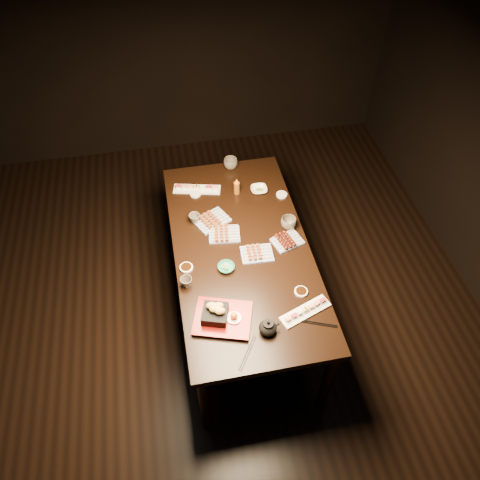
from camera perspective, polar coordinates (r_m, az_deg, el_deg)
name	(u,v)px	position (r m, az deg, el deg)	size (l,w,h in m)	color
ground	(232,343)	(3.58, -0.95, -12.39)	(5.00, 5.00, 0.00)	black
dining_table	(241,281)	(3.42, 0.16, -5.01)	(0.90, 1.80, 0.75)	black
sushi_platter_near	(305,310)	(2.84, 7.98, -8.47)	(0.32, 0.09, 0.04)	white
sushi_platter_far	(197,188)	(3.53, -5.28, 6.37)	(0.35, 0.10, 0.04)	white
yakitori_plate_center	(224,233)	(3.19, -1.93, 0.92)	(0.21, 0.15, 0.05)	#828EB6
yakitori_plate_right	(257,252)	(3.07, 2.08, -1.47)	(0.21, 0.15, 0.05)	#828EB6
yakitori_plate_left	(212,218)	(3.28, -3.46, 2.64)	(0.23, 0.17, 0.06)	#828EB6
tsukune_plate	(287,239)	(3.16, 5.81, 0.07)	(0.20, 0.14, 0.05)	#828EB6
edamame_bowl_green	(226,268)	(3.00, -1.69, -3.37)	(0.11, 0.11, 0.03)	#2A8260
edamame_bowl_cream	(259,190)	(3.51, 2.32, 6.15)	(0.12, 0.12, 0.03)	beige
tempura_tray	(222,314)	(2.75, -2.15, -9.03)	(0.33, 0.27, 0.12)	black
teacup_near_left	(186,282)	(2.93, -6.56, -5.15)	(0.08, 0.08, 0.07)	#4E453B
teacup_mid_right	(289,223)	(3.24, 5.94, 2.08)	(0.11, 0.11, 0.08)	#4E453B
teacup_far_left	(195,219)	(3.28, -5.56, 2.62)	(0.08, 0.08, 0.07)	#4E453B
teacup_far_right	(231,163)	(3.70, -1.16, 9.32)	(0.11, 0.11, 0.09)	#4E453B
teapot	(268,327)	(2.72, 3.43, -10.50)	(0.12, 0.12, 0.10)	black
condiment_bottle	(237,186)	(3.46, -0.40, 6.58)	(0.04, 0.04, 0.14)	brown
sauce_dish_west	(186,268)	(3.03, -6.56, -3.37)	(0.09, 0.09, 0.02)	white
sauce_dish_east	(282,195)	(3.50, 5.11, 5.52)	(0.08, 0.08, 0.01)	white
sauce_dish_se	(301,292)	(2.92, 7.45, -6.26)	(0.08, 0.08, 0.01)	white
sauce_dish_nw	(195,194)	(3.50, -5.47, 5.63)	(0.08, 0.08, 0.01)	white
chopsticks_near	(248,352)	(2.69, 0.94, -13.53)	(0.23, 0.02, 0.01)	black
chopsticks_se	(320,324)	(2.82, 9.71, -10.03)	(0.20, 0.02, 0.01)	black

